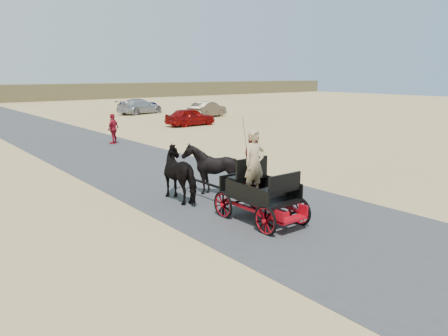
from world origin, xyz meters
TOP-DOWN VIEW (x-y plane):
  - ground at (0.00, 0.00)m, footprint 140.00×140.00m
  - road at (0.00, 0.00)m, footprint 6.00×140.00m
  - carriage at (-0.82, 1.35)m, footprint 1.30×2.40m
  - horse_left at (-1.37, 4.35)m, footprint 0.91×2.01m
  - horse_right at (-0.27, 4.35)m, footprint 1.37×1.54m
  - driver_man at (-1.02, 1.40)m, footprint 0.66×0.43m
  - passenger_woman at (-0.52, 1.95)m, footprint 0.77×0.60m
  - pedestrian at (1.67, 16.34)m, footprint 1.07×0.92m
  - car_a at (10.08, 21.07)m, footprint 4.05×1.77m
  - car_b at (15.07, 25.70)m, footprint 4.59×2.92m
  - car_c at (11.77, 32.59)m, footprint 5.27×3.18m
  - car_d at (13.34, 35.88)m, footprint 5.18×3.85m

SIDE VIEW (x-z plane):
  - ground at x=0.00m, z-range 0.00..0.00m
  - road at x=0.00m, z-range 0.00..0.01m
  - carriage at x=-0.82m, z-range 0.00..0.72m
  - car_d at x=13.34m, z-range 0.00..1.31m
  - car_a at x=10.08m, z-range 0.00..1.36m
  - car_b at x=15.07m, z-range 0.00..1.43m
  - car_c at x=11.77m, z-range 0.00..1.43m
  - horse_left at x=-1.37m, z-range 0.00..1.70m
  - horse_right at x=-0.27m, z-range 0.00..1.70m
  - pedestrian at x=1.67m, z-range 0.00..1.73m
  - passenger_woman at x=-0.52m, z-range 0.72..2.30m
  - driver_man at x=-1.02m, z-range 0.72..2.52m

